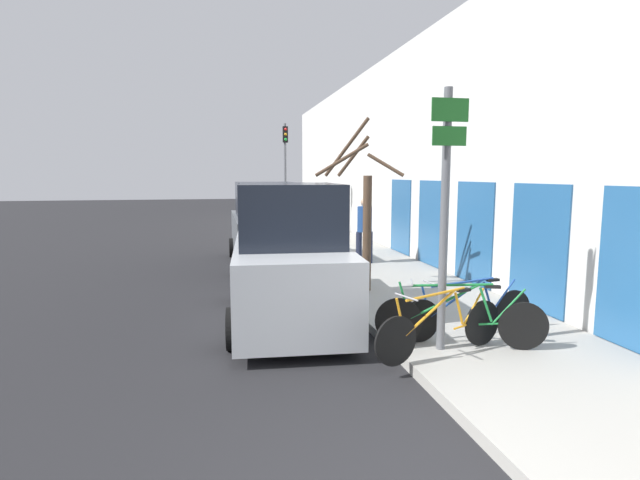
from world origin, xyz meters
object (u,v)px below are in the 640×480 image
(bicycle_0, at_px, (442,327))
(traffic_light, at_px, (285,164))
(pedestrian_near, at_px, (365,226))
(bicycle_2, at_px, (469,311))
(parked_car_1, at_px, (266,228))
(parked_car_0, at_px, (289,260))
(street_tree, at_px, (364,215))
(signpost, at_px, (445,212))
(bicycle_1, at_px, (460,320))

(bicycle_0, xyz_separation_m, traffic_light, (-0.17, 14.30, 2.50))
(pedestrian_near, bearing_deg, bicycle_2, -92.53)
(bicycle_0, distance_m, parked_car_1, 8.42)
(parked_car_0, relative_size, street_tree, 1.30)
(bicycle_0, bearing_deg, parked_car_0, 16.31)
(parked_car_0, height_order, traffic_light, traffic_light)
(bicycle_0, bearing_deg, bicycle_2, -66.64)
(signpost, relative_size, bicycle_1, 1.58)
(parked_car_1, relative_size, street_tree, 1.32)
(parked_car_1, xyz_separation_m, pedestrian_near, (2.61, -1.19, 0.13))
(bicycle_1, bearing_deg, traffic_light, 21.87)
(bicycle_2, bearing_deg, parked_car_1, 8.59)
(bicycle_0, xyz_separation_m, pedestrian_near, (1.03, 7.06, 0.66))
(parked_car_1, relative_size, pedestrian_near, 2.63)
(signpost, xyz_separation_m, bicycle_0, (-0.10, -0.22, -1.55))
(signpost, xyz_separation_m, traffic_light, (-0.27, 14.08, 0.94))
(bicycle_0, relative_size, parked_car_0, 0.45)
(pedestrian_near, bearing_deg, bicycle_1, -95.52)
(bicycle_1, height_order, traffic_light, traffic_light)
(bicycle_1, xyz_separation_m, pedestrian_near, (0.63, 6.82, 0.65))
(bicycle_2, relative_size, pedestrian_near, 1.27)
(pedestrian_near, bearing_deg, street_tree, -107.36)
(signpost, distance_m, traffic_light, 14.12)
(parked_car_1, relative_size, traffic_light, 1.06)
(bicycle_1, relative_size, bicycle_2, 0.99)
(parked_car_0, bearing_deg, street_tree, 42.30)
(parked_car_0, height_order, parked_car_1, parked_car_0)
(traffic_light, bearing_deg, parked_car_1, -103.11)
(parked_car_1, xyz_separation_m, traffic_light, (1.41, 6.06, 1.97))
(bicycle_1, distance_m, bicycle_2, 0.58)
(bicycle_2, height_order, parked_car_1, parked_car_1)
(parked_car_1, height_order, pedestrian_near, parked_car_1)
(street_tree, distance_m, traffic_light, 10.44)
(bicycle_2, bearing_deg, bicycle_1, 131.09)
(bicycle_2, height_order, street_tree, street_tree)
(signpost, distance_m, bicycle_1, 1.57)
(bicycle_1, relative_size, traffic_light, 0.51)
(parked_car_1, xyz_separation_m, street_tree, (1.65, -4.30, 0.68))
(parked_car_1, height_order, traffic_light, traffic_light)
(parked_car_0, xyz_separation_m, traffic_light, (1.56, 11.79, 1.94))
(bicycle_2, height_order, parked_car_0, parked_car_0)
(parked_car_0, relative_size, traffic_light, 1.04)
(signpost, bearing_deg, traffic_light, 91.10)
(bicycle_0, xyz_separation_m, street_tree, (0.07, 3.95, 1.21))
(street_tree, bearing_deg, bicycle_1, -84.92)
(bicycle_2, xyz_separation_m, parked_car_0, (-2.51, 1.83, 0.57))
(signpost, bearing_deg, pedestrian_near, 82.27)
(signpost, height_order, traffic_light, traffic_light)
(signpost, height_order, parked_car_1, signpost)
(pedestrian_near, height_order, street_tree, street_tree)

